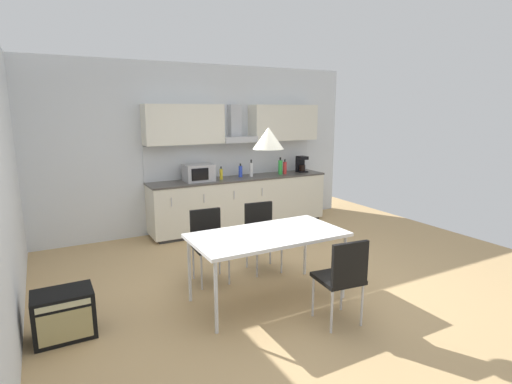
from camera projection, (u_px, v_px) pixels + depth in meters
name	position (u px, v px, depth m)	size (l,w,h in m)	color
ground_plane	(274.00, 289.00, 4.67)	(7.69, 8.28, 0.02)	tan
wall_back	(190.00, 149.00, 6.81)	(6.15, 0.10, 2.81)	silver
kitchen_counter	(241.00, 202.00, 7.07)	(3.23, 0.61, 0.90)	#333333
backsplash_tile	(233.00, 159.00, 7.16)	(3.21, 0.02, 0.59)	silver
upper_wall_cabinets	(237.00, 124.00, 6.90)	(3.21, 0.40, 0.64)	silver
microwave	(199.00, 173.00, 6.59)	(0.48, 0.35, 0.28)	#ADADB2
coffee_maker	(301.00, 164.00, 7.58)	(0.18, 0.19, 0.30)	black
bottle_green	(280.00, 167.00, 7.30)	(0.08, 0.08, 0.31)	green
bottle_blue	(240.00, 171.00, 7.01)	(0.07, 0.07, 0.24)	blue
bottle_red	(285.00, 168.00, 7.34)	(0.07, 0.07, 0.27)	red
bottle_yellow	(221.00, 174.00, 6.76)	(0.06, 0.06, 0.22)	yellow
bottle_white	(251.00, 169.00, 7.04)	(0.06, 0.06, 0.30)	white
dining_table	(268.00, 237.00, 4.27)	(1.64, 0.85, 0.76)	white
chair_far_left	(208.00, 238.00, 4.83)	(0.43, 0.43, 0.87)	black
chair_near_right	(343.00, 273.00, 3.78)	(0.44, 0.44, 0.87)	black
chair_far_right	(261.00, 229.00, 5.18)	(0.44, 0.44, 0.87)	black
guitar_amp	(64.00, 314.00, 3.64)	(0.52, 0.37, 0.44)	black
pendant_lamp	(268.00, 138.00, 4.06)	(0.32, 0.32, 0.22)	silver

